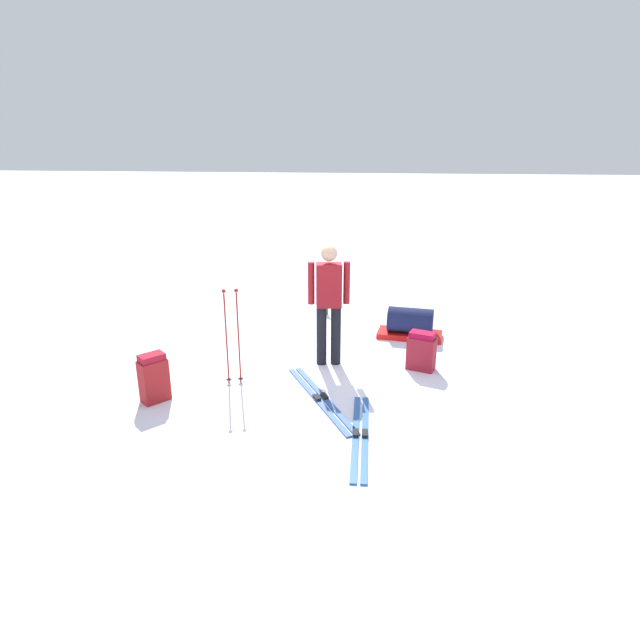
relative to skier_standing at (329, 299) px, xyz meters
name	(u,v)px	position (x,y,z in m)	size (l,w,h in m)	color
ground_plane	(320,367)	(0.11, 0.15, -0.95)	(80.00, 80.00, 0.00)	white
skier_standing	(329,299)	(0.00, 0.00, 0.00)	(0.56, 0.27, 1.70)	black
ski_pair_near	(321,398)	(0.00, 1.10, -0.94)	(1.04, 1.74, 0.05)	#2F549D
ski_pair_far	(360,435)	(-0.52, 1.90, -0.94)	(0.20, 1.75, 0.05)	#2656A5
backpack_large_dark	(421,351)	(-1.28, 0.06, -0.69)	(0.42, 0.33, 0.54)	maroon
backpack_bright	(154,378)	(1.99, 1.35, -0.66)	(0.37, 0.38, 0.61)	maroon
ski_poles_planted_near	(232,332)	(1.16, 0.77, -0.24)	(0.22, 0.11, 1.28)	maroon
gear_sled	(410,324)	(-1.20, -1.17, -0.73)	(1.06, 0.59, 0.49)	red
thermos_bottle	(326,308)	(0.24, -2.17, -0.82)	(0.07, 0.07, 0.26)	#227C2C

